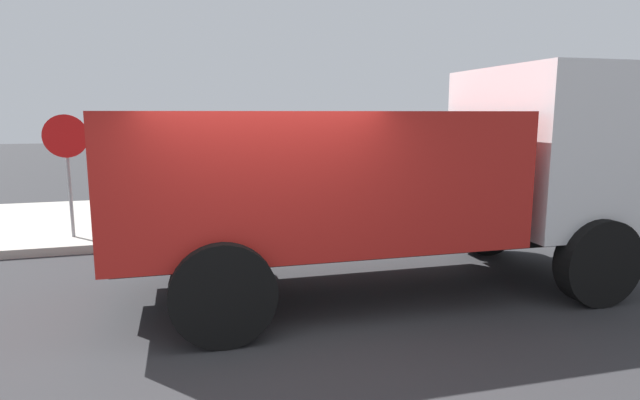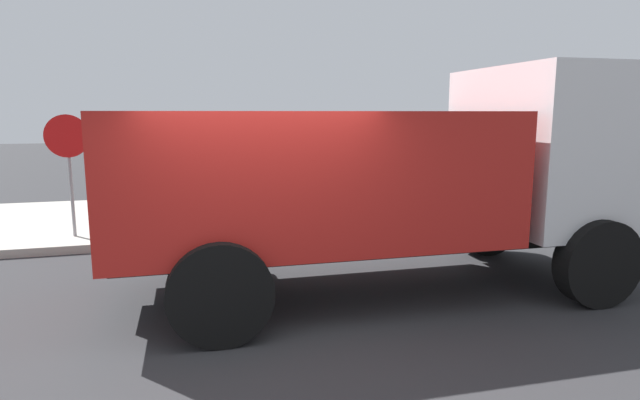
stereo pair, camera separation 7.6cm
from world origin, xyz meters
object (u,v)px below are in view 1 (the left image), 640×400
Objects in this scene: fire_hydrant at (236,199)px; loose_tire at (233,192)px; stop_sign at (67,153)px; dump_truck_red at (403,171)px.

fire_hydrant is 0.64× the size of loose_tire.
stop_sign is at bearing -174.10° from loose_tire.
loose_tire reaches higher than fire_hydrant.
dump_truck_red is (4.75, -3.76, -0.07)m from stop_sign.
dump_truck_red is at bearing -38.38° from stop_sign.
loose_tire is 3.08m from stop_sign.
fire_hydrant is 4.92m from dump_truck_red.
stop_sign is (-3.04, -0.74, 1.08)m from fire_hydrant.
stop_sign reaches higher than fire_hydrant.
fire_hydrant is at bearing 77.49° from loose_tire.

